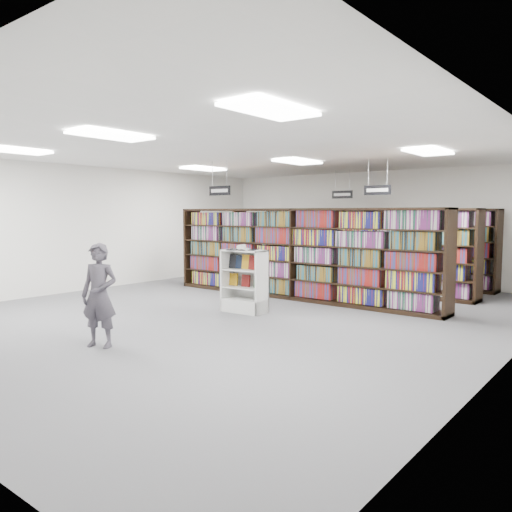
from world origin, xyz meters
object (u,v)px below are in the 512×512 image
Objects in this scene: endcap_display at (245,290)px; shopper at (99,295)px; bookshelf_row_near at (297,254)px; open_book at (242,248)px.

endcap_display is 3.40m from shopper.
bookshelf_row_near is 5.33m from shopper.
shopper is (0.02, -3.30, -0.51)m from open_book.
endcap_display is 0.81× the size of shopper.
bookshelf_row_near is 2.03m from endcap_display.
shopper reaches higher than endcap_display.
open_book is (0.04, -2.02, 0.24)m from bookshelf_row_near.
open_book is 3.34m from shopper.
endcap_display is at bearing 65.89° from shopper.
bookshelf_row_near reaches higher than endcap_display.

